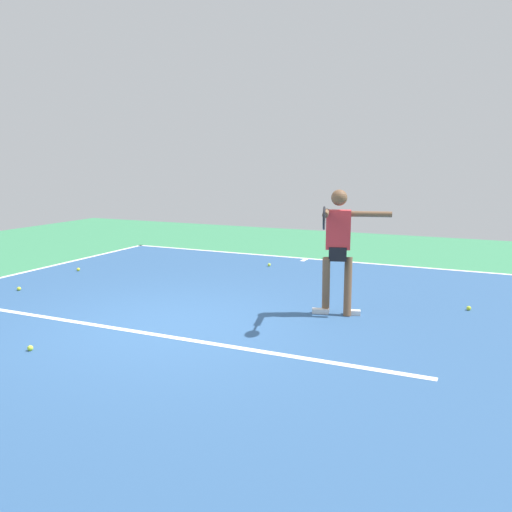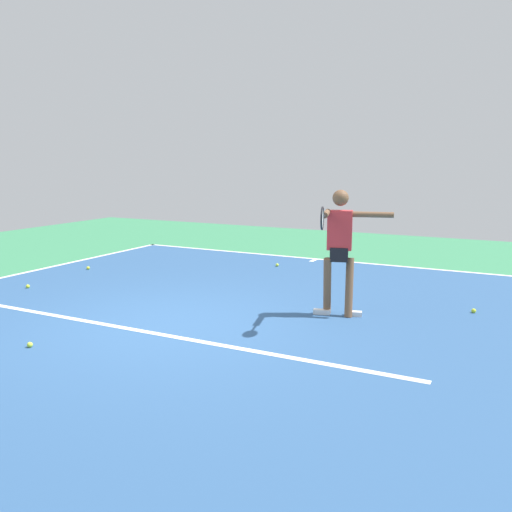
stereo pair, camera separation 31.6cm
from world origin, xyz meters
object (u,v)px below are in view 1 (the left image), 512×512
tennis_ball_centre_court (269,265)px  tennis_ball_by_baseline (30,348)px  tennis_player (338,243)px  tennis_ball_near_service_line (19,289)px  tennis_ball_far_corner (469,308)px  tennis_ball_by_sideline (78,269)px

tennis_ball_centre_court → tennis_ball_by_baseline: (0.51, 5.83, 0.00)m
tennis_player → tennis_ball_centre_court: bearing=-67.0°
tennis_ball_near_service_line → tennis_ball_by_baseline: same height
tennis_ball_by_baseline → tennis_ball_far_corner: bearing=-138.7°
tennis_player → tennis_ball_far_corner: bearing=-164.0°
tennis_ball_near_service_line → tennis_ball_far_corner: (-7.03, -1.87, 0.00)m
tennis_ball_near_service_line → tennis_player: bearing=-171.1°
tennis_ball_by_baseline → tennis_ball_centre_court: bearing=-95.0°
tennis_ball_centre_court → tennis_ball_by_sideline: same height
tennis_ball_near_service_line → tennis_ball_by_baseline: size_ratio=1.00×
tennis_player → tennis_ball_by_sideline: size_ratio=27.17×
tennis_player → tennis_ball_far_corner: size_ratio=27.17×
tennis_ball_far_corner → tennis_ball_by_sideline: 7.28m
tennis_ball_centre_court → tennis_ball_by_baseline: size_ratio=1.00×
tennis_ball_by_baseline → tennis_ball_by_sideline: bearing=-53.9°
tennis_ball_far_corner → tennis_ball_by_baseline: (4.52, 3.97, 0.00)m
tennis_ball_centre_court → tennis_ball_by_sideline: bearing=32.0°
tennis_ball_far_corner → tennis_ball_by_baseline: same height
tennis_ball_far_corner → tennis_ball_by_baseline: bearing=41.3°
tennis_player → tennis_ball_far_corner: 2.24m
tennis_ball_near_service_line → tennis_ball_far_corner: same height
tennis_ball_centre_court → tennis_ball_near_service_line: bearing=51.0°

